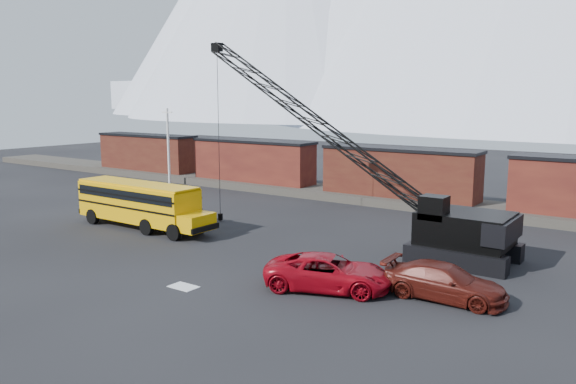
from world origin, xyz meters
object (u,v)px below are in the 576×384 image
Objects in this scene: red_pickup at (329,272)px; maroon_suv at (445,282)px; crawler_crane at (334,136)px; school_bus at (141,203)px.

red_pickup is 1.08× the size of maroon_suv.
red_pickup is 11.27m from crawler_crane.
school_bus reaches higher than maroon_suv.
red_pickup is at bearing -60.62° from crawler_crane.
school_bus is 2.09× the size of maroon_suv.
crawler_crane reaches higher than school_bus.
crawler_crane is (-9.71, 6.52, 5.84)m from maroon_suv.
crawler_crane is (-4.74, 8.42, 5.81)m from red_pickup.
school_bus is 17.72m from red_pickup.
school_bus is 14.40m from crawler_crane.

